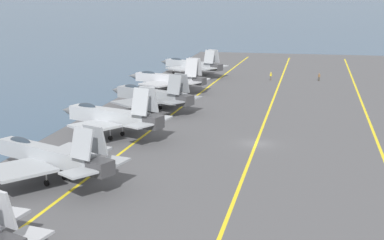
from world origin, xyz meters
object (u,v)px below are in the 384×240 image
parked_jet_second (49,156)px  crew_yellow_vest (271,76)px  parked_jet_fourth (151,95)px  parked_jet_sixth (191,65)px  parked_jet_third (111,116)px  parked_jet_fifth (168,79)px  crew_brown_vest (319,77)px

parked_jet_second → crew_yellow_vest: (69.98, -16.68, -1.69)m
parked_jet_fourth → parked_jet_sixth: bearing=2.0°
parked_jet_third → parked_jet_fourth: 17.70m
parked_jet_second → parked_jet_fifth: bearing=1.3°
parked_jet_fourth → parked_jet_fifth: 17.58m
parked_jet_fifth → crew_brown_vest: bearing=-56.5°
parked_jet_third → crew_brown_vest: parked_jet_third is taller
parked_jet_fifth → parked_jet_third: bearing=-177.9°
parked_jet_second → crew_yellow_vest: bearing=-13.4°
parked_jet_sixth → parked_jet_fourth: bearing=-178.0°
crew_brown_vest → parked_jet_third: bearing=153.8°
parked_jet_second → parked_jet_fourth: bearing=-0.7°
parked_jet_third → parked_jet_fifth: parked_jet_third is taller
parked_jet_fifth → crew_yellow_vest: size_ratio=9.21×
parked_jet_fourth → crew_yellow_vest: (34.29, -16.24, -1.39)m
parked_jet_second → parked_jet_fourth: size_ratio=1.03×
parked_jet_fifth → crew_brown_vest: size_ratio=9.82×
parked_jet_third → parked_jet_fifth: size_ratio=0.97×
crew_yellow_vest → crew_brown_vest: bearing=-81.1°
parked_jet_fourth → parked_jet_fifth: bearing=5.3°
parked_jet_sixth → crew_brown_vest: bearing=-92.8°
crew_brown_vest → crew_yellow_vest: (-1.53, 9.82, 0.06)m
parked_jet_fifth → parked_jet_second: bearing=-178.7°
crew_brown_vest → crew_yellow_vest: 9.94m
crew_brown_vest → parked_jet_fourth: bearing=144.0°
crew_brown_vest → crew_yellow_vest: size_ratio=0.94×
parked_jet_third → crew_brown_vest: (53.51, -26.39, -1.88)m
parked_jet_fifth → parked_jet_sixth: parked_jet_fifth is taller
parked_jet_fourth → parked_jet_fifth: parked_jet_fifth is taller
parked_jet_third → parked_jet_fifth: (35.20, 1.31, -0.44)m
parked_jet_fifth → crew_brown_vest: 33.23m
parked_jet_second → parked_jet_third: parked_jet_third is taller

